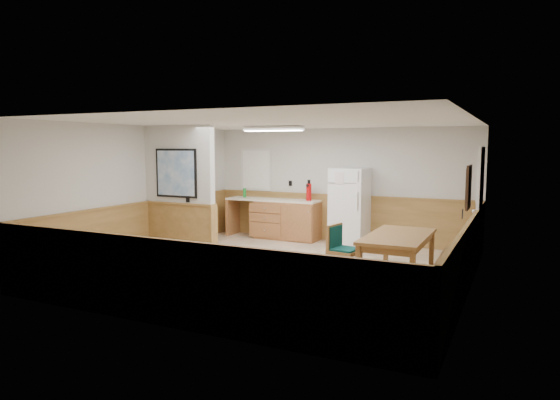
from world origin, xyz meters
The scene contains 20 objects.
ground centered at (0.00, 0.00, 0.00)m, with size 6.00×6.00×0.00m, color tan.
ceiling centered at (0.00, 0.00, 2.50)m, with size 6.00×6.00×0.02m, color white.
back_wall centered at (0.00, 3.00, 1.25)m, with size 6.00×0.02×2.50m, color silver.
right_wall centered at (3.00, 0.00, 1.25)m, with size 0.02×6.00×2.50m, color silver.
left_wall centered at (-3.00, 0.00, 1.25)m, with size 0.02×6.00×2.50m, color silver.
wainscot_back centered at (0.00, 2.98, 0.50)m, with size 6.00×0.04×1.00m, color #AE8045.
wainscot_right centered at (2.98, 0.00, 0.50)m, with size 0.04×6.00×1.00m, color #AE8045.
wainscot_left centered at (-2.98, 0.00, 0.50)m, with size 0.04×6.00×1.00m, color #AE8045.
partition_wall centered at (-2.25, 0.19, 1.23)m, with size 1.50×0.20×2.50m.
kitchen_counter centered at (-1.21, 2.68, 0.46)m, with size 2.20×0.61×1.00m.
exterior_door centered at (2.96, 1.90, 1.05)m, with size 0.07×1.02×2.15m.
kitchen_window centered at (-2.10, 2.98, 1.55)m, with size 0.80×0.04×1.00m.
wall_painting centered at (2.97, -0.30, 1.55)m, with size 0.04×0.50×0.60m.
fluorescent_fixture centered at (-0.80, 1.30, 2.45)m, with size 1.20×0.30×0.09m.
refrigerator centered at (0.35, 2.63, 0.82)m, with size 0.75×0.73×1.65m.
dining_table centered at (1.94, 0.10, 0.66)m, with size 0.89×1.77×0.75m.
dining_bench centered at (2.72, 0.18, 0.34)m, with size 0.38×1.61×0.45m.
dining_chair centered at (1.02, 0.04, 0.49)m, with size 0.68×0.52×0.85m.
fire_extinguisher centered at (-0.62, 2.71, 1.10)m, with size 0.14×0.14×0.46m.
soap_bottle centered at (-2.26, 2.70, 1.01)m, with size 0.07×0.07×0.22m, color #198A2E.
Camera 1 is at (3.59, -7.50, 2.10)m, focal length 32.00 mm.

